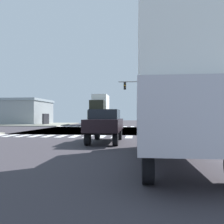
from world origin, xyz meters
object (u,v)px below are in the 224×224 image
Objects in this scene: box_truck_crossing_1 at (100,109)px; sedan_trailing_3 at (98,117)px; sedan_nearside_1 at (105,123)px; bank_building at (9,112)px; traffic_signal_mast at (151,91)px; street_lamp at (155,98)px; box_truck_queued_2 at (174,84)px.

sedan_trailing_3 is (-3.00, 15.65, -1.45)m from box_truck_crossing_1.
sedan_trailing_3 is (-7.00, 38.35, 0.00)m from sedan_nearside_1.
sedan_nearside_1 is at bearing 100.34° from sedan_trailing_3.
bank_building is 3.45× the size of sedan_trailing_3.
bank_building is at bearing 163.71° from traffic_signal_mast.
traffic_signal_mast is 1.72× the size of sedan_nearside_1.
street_lamp is at bearing 151.64° from sedan_trailing_3.
box_truck_queued_2 is at bearing 102.85° from sedan_trailing_3.
sedan_trailing_3 is at bearing 117.44° from traffic_signal_mast.
street_lamp reaches higher than sedan_nearside_1.
bank_building is 2.06× the size of box_truck_queued_2.
box_truck_queued_2 is at bearing -93.70° from street_lamp.
traffic_signal_mast reaches higher than box_truck_crossing_1.
street_lamp is at bearing 86.30° from box_truck_queued_2.
box_truck_queued_2 is 44.98m from sedan_trailing_3.
traffic_signal_mast is 25.45m from bank_building.
sedan_nearside_1 is 1.00× the size of sedan_trailing_3.
bank_building is at bearing 127.94° from box_truck_queued_2.
bank_building is at bearing -164.95° from street_lamp.
street_lamp is 1.13× the size of box_truck_crossing_1.
street_lamp is (1.62, 14.07, 0.06)m from traffic_signal_mast.
box_truck_queued_2 is (-0.78, -23.07, -2.25)m from traffic_signal_mast.
traffic_signal_mast is at bearing 117.44° from sedan_trailing_3.
box_truck_queued_2 is at bearing -61.29° from sedan_nearside_1.
bank_building is at bearing 129.72° from sedan_nearside_1.
box_truck_crossing_1 is (-9.40, -8.96, -2.31)m from street_lamp.
sedan_nearside_1 is at bearing 99.99° from box_truck_crossing_1.
street_lamp is 1.90× the size of sedan_trailing_3.
sedan_trailing_3 is at bearing 45.31° from bank_building.
sedan_trailing_3 is (-12.40, 6.70, -3.76)m from street_lamp.
box_truck_crossing_1 reaches higher than sedan_nearside_1.
street_lamp is at bearing 83.42° from traffic_signal_mast.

